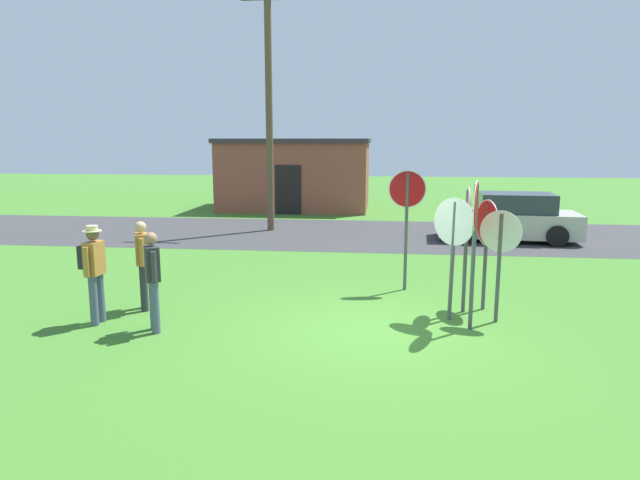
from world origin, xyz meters
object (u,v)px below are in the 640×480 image
object	(u,v)px
stop_sign_leaning_right	(500,247)
person_holding_notes	(94,267)
stop_sign_leaning_left	(467,227)
stop_sign_nearest	(453,237)
utility_pole	(269,104)
stop_sign_rear_left	(407,208)
person_in_teal	(142,260)
parked_car_on_street	(509,219)
stop_sign_tallest	(486,235)
stop_sign_rear_right	(475,228)
person_near_signs	(153,276)

from	to	relation	value
stop_sign_leaning_right	person_holding_notes	bearing A→B (deg)	-172.95
stop_sign_leaning_left	stop_sign_nearest	bearing A→B (deg)	-122.02
utility_pole	stop_sign_rear_left	bearing A→B (deg)	-59.56
utility_pole	stop_sign_rear_left	size ratio (longest dim) A/B	3.27
stop_sign_leaning_left	person_in_teal	xyz separation A→B (m)	(-5.99, -0.51, -0.66)
stop_sign_rear_left	stop_sign_leaning_right	bearing A→B (deg)	-52.49
parked_car_on_street	stop_sign_leaning_right	xyz separation A→B (m)	(-1.97, -8.42, 0.66)
person_holding_notes	person_in_teal	world-z (taller)	person_holding_notes
stop_sign_tallest	person_in_teal	size ratio (longest dim) A/B	1.24
stop_sign_tallest	parked_car_on_street	bearing A→B (deg)	74.88
utility_pole	person_holding_notes	distance (m)	10.99
stop_sign_rear_right	utility_pole	bearing A→B (deg)	118.61
person_near_signs	parked_car_on_street	bearing A→B (deg)	50.91
stop_sign_nearest	person_holding_notes	xyz separation A→B (m)	(-6.19, -0.92, -0.50)
stop_sign_rear_right	person_near_signs	xyz separation A→B (m)	(-5.29, -0.69, -0.80)
stop_sign_leaning_right	person_holding_notes	xyz separation A→B (m)	(-6.98, -0.86, -0.34)
parked_car_on_street	stop_sign_tallest	bearing A→B (deg)	-105.12
person_near_signs	stop_sign_nearest	bearing A→B (deg)	13.50
stop_sign_rear_left	stop_sign_leaning_left	bearing A→B (deg)	-54.95
stop_sign_rear_left	stop_sign_rear_right	bearing A→B (deg)	-67.43
stop_sign_tallest	stop_sign_nearest	world-z (taller)	stop_sign_nearest
stop_sign_nearest	person_in_teal	world-z (taller)	stop_sign_nearest
parked_car_on_street	stop_sign_tallest	xyz separation A→B (m)	(-2.08, -7.68, 0.75)
stop_sign_tallest	stop_sign_nearest	bearing A→B (deg)	-135.14
utility_pole	person_near_signs	bearing A→B (deg)	-89.10
parked_car_on_street	stop_sign_nearest	bearing A→B (deg)	-108.27
parked_car_on_street	person_holding_notes	world-z (taller)	person_holding_notes
utility_pole	stop_sign_leaning_left	world-z (taller)	utility_pole
person_holding_notes	parked_car_on_street	bearing A→B (deg)	46.04
person_in_teal	utility_pole	bearing A→B (deg)	86.87
utility_pole	person_holding_notes	world-z (taller)	utility_pole
utility_pole	stop_sign_tallest	bearing A→B (deg)	-56.36
stop_sign_leaning_left	person_near_signs	xyz separation A→B (m)	(-5.30, -1.67, -0.66)
utility_pole	stop_sign_leaning_right	distance (m)	11.66
stop_sign_leaning_right	person_near_signs	distance (m)	5.93
parked_car_on_street	person_near_signs	size ratio (longest dim) A/B	2.60
stop_sign_nearest	person_in_teal	xyz separation A→B (m)	(-5.70, -0.05, -0.55)
stop_sign_tallest	person_holding_notes	world-z (taller)	stop_sign_tallest
utility_pole	stop_sign_leaning_right	world-z (taller)	utility_pole
stop_sign_rear_left	person_near_signs	xyz separation A→B (m)	(-4.27, -3.14, -0.81)
stop_sign_tallest	person_near_signs	bearing A→B (deg)	-161.70
person_holding_notes	person_in_teal	distance (m)	1.00
stop_sign_nearest	utility_pole	bearing A→B (deg)	118.62
stop_sign_rear_right	stop_sign_rear_left	distance (m)	2.65
stop_sign_rear_right	stop_sign_nearest	size ratio (longest dim) A/B	1.16
stop_sign_leaning_right	person_in_teal	bearing A→B (deg)	179.91
utility_pole	person_holding_notes	xyz separation A→B (m)	(-1.01, -10.41, -3.37)
person_holding_notes	person_in_teal	bearing A→B (deg)	60.71
stop_sign_rear_left	person_in_teal	xyz separation A→B (m)	(-4.96, -1.99, -0.81)
stop_sign_tallest	stop_sign_rear_left	world-z (taller)	stop_sign_rear_left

